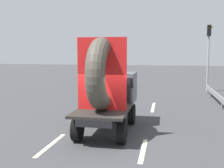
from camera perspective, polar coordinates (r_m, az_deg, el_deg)
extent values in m
plane|color=#38383A|center=(10.89, -1.45, -11.24)|extent=(120.00, 120.00, 0.00)
cylinder|color=black|center=(13.22, -3.26, -5.92)|extent=(0.28, 0.94, 0.94)
cylinder|color=black|center=(12.92, 4.11, -6.23)|extent=(0.28, 0.94, 0.94)
cylinder|color=black|center=(10.54, -7.19, -9.24)|extent=(0.28, 0.94, 0.94)
cylinder|color=black|center=(10.15, 2.10, -9.81)|extent=(0.28, 0.94, 0.94)
cube|color=black|center=(11.56, -0.96, -5.45)|extent=(1.30, 4.60, 0.25)
cube|color=#4C5156|center=(12.82, 0.38, -0.62)|extent=(2.00, 1.71, 1.35)
cube|color=black|center=(12.74, 0.34, 0.68)|extent=(2.02, 1.63, 0.44)
cube|color=black|center=(10.71, -1.92, -5.48)|extent=(2.00, 2.89, 0.10)
cube|color=black|center=(11.95, -0.42, -1.28)|extent=(1.80, 0.08, 1.10)
torus|color=#474238|center=(10.35, -2.14, 2.10)|extent=(0.71, 2.76, 2.76)
cube|color=red|center=(10.35, -2.14, 2.10)|extent=(1.90, 0.03, 2.76)
cylinder|color=black|center=(25.89, -3.44, -0.07)|extent=(0.21, 0.62, 0.62)
cylinder|color=black|center=(25.56, -0.17, -0.15)|extent=(0.21, 0.62, 0.62)
cylinder|color=black|center=(23.40, -5.03, -0.81)|extent=(0.21, 0.62, 0.62)
cylinder|color=black|center=(23.03, -1.43, -0.90)|extent=(0.21, 0.62, 0.62)
cube|color=silver|center=(24.43, -2.50, 0.15)|extent=(1.74, 4.06, 0.53)
cube|color=black|center=(24.28, -2.56, 1.32)|extent=(1.57, 2.27, 0.48)
cylinder|color=gray|center=(24.35, 19.31, 3.92)|extent=(0.16, 0.16, 4.67)
cube|color=black|center=(24.40, 19.56, 10.46)|extent=(0.30, 0.36, 0.90)
sphere|color=yellow|center=(24.44, 19.99, 11.09)|extent=(0.20, 0.20, 0.20)
cylinder|color=slate|center=(17.36, 21.89, -4.01)|extent=(0.10, 0.10, 0.55)
cylinder|color=slate|center=(21.53, 19.78, -1.93)|extent=(0.10, 0.10, 0.55)
cube|color=beige|center=(10.42, -12.63, -12.22)|extent=(0.16, 2.55, 0.01)
cube|color=beige|center=(17.83, -2.20, -4.14)|extent=(0.16, 2.90, 0.01)
cube|color=beige|center=(9.70, 6.51, -13.54)|extent=(0.16, 2.36, 0.01)
cube|color=beige|center=(16.95, 8.56, -4.78)|extent=(0.16, 2.92, 0.01)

